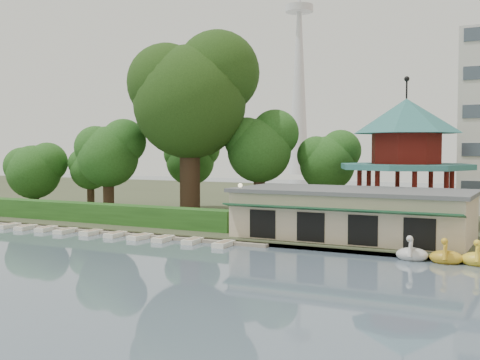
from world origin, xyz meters
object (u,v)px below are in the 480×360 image
Objects in this scene: boathouse at (352,213)px; big_tree at (192,92)px; dock at (97,231)px; pavilion at (406,149)px.

big_tree reaches higher than boathouse.
dock is 29.14m from pavilion.
boathouse is at bearing -101.28° from pavilion.
dock is 1.83× the size of boathouse.
boathouse is at bearing -18.25° from big_tree.
dock is 17.40m from big_tree.
boathouse reaches higher than dock.
boathouse is 11.43m from pavilion.
dock is 2.52× the size of pavilion.
pavilion reaches higher than boathouse.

